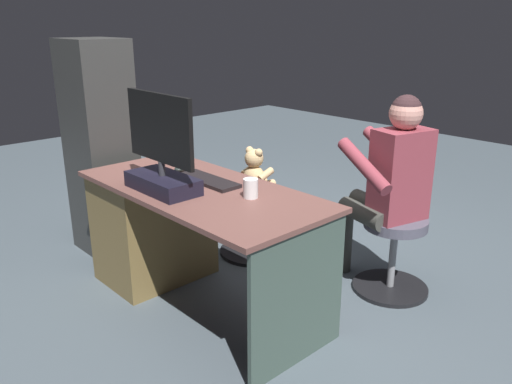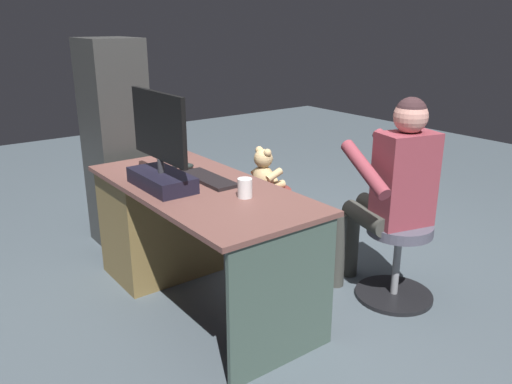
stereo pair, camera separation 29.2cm
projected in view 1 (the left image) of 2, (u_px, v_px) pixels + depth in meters
ground_plane at (257, 280)px, 3.30m from camera, size 10.00×10.00×0.00m
desk at (163, 224)px, 3.18m from camera, size 1.52×0.70×0.72m
monitor at (162, 161)px, 2.70m from camera, size 0.55×0.21×0.52m
keyboard at (208, 180)px, 2.89m from camera, size 0.42×0.14×0.02m
computer_mouse at (182, 169)px, 3.09m from camera, size 0.06×0.10×0.04m
cup at (251, 188)px, 2.62m from camera, size 0.08×0.08×0.10m
tv_remote at (161, 173)px, 3.02m from camera, size 0.09×0.16×0.02m
office_chair_teddy at (254, 217)px, 3.61m from camera, size 0.49×0.49×0.47m
teddy_bear at (255, 171)px, 3.51m from camera, size 0.21×0.21×0.30m
visitor_chair at (393, 249)px, 3.10m from camera, size 0.46×0.46×0.47m
person at (386, 178)px, 3.00m from camera, size 0.55×0.56×1.20m
equipment_rack at (101, 149)px, 3.55m from camera, size 0.44×0.36×1.47m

